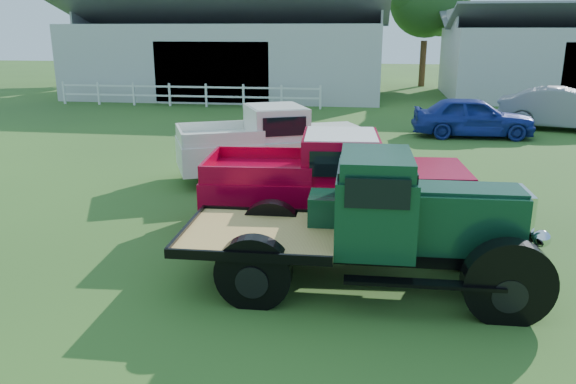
% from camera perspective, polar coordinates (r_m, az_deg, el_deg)
% --- Properties ---
extents(ground, '(120.00, 120.00, 0.00)m').
position_cam_1_polar(ground, '(9.61, -2.28, -7.96)').
color(ground, '#2B481F').
extents(shed_left, '(18.80, 10.20, 5.60)m').
position_cam_1_polar(shed_left, '(35.70, -5.61, 14.33)').
color(shed_left, '#B7B8B6').
rests_on(shed_left, ground).
extents(fence_rail, '(14.20, 0.16, 1.20)m').
position_cam_1_polar(fence_rail, '(30.38, -10.15, 9.68)').
color(fence_rail, white).
rests_on(fence_rail, ground).
extents(tree_a, '(6.30, 6.30, 10.50)m').
position_cam_1_polar(tree_a, '(46.05, -17.46, 17.16)').
color(tree_a, '#2B561D').
rests_on(tree_a, ground).
extents(tree_b, '(6.90, 6.90, 11.50)m').
position_cam_1_polar(tree_b, '(43.02, 1.11, 18.64)').
color(tree_b, '#2B561D').
rests_on(tree_b, ground).
extents(tree_c, '(5.40, 5.40, 9.00)m').
position_cam_1_polar(tree_c, '(41.74, 13.79, 16.56)').
color(tree_c, '#2B561D').
rests_on(tree_c, ground).
extents(vintage_flatbed, '(5.51, 2.31, 2.16)m').
position_cam_1_polar(vintage_flatbed, '(8.73, 8.02, -3.04)').
color(vintage_flatbed, '#0F3925').
rests_on(vintage_flatbed, ground).
extents(red_pickup, '(5.55, 2.47, 1.97)m').
position_cam_1_polar(red_pickup, '(11.39, 4.74, 1.17)').
color(red_pickup, '#A90123').
rests_on(red_pickup, ground).
extents(white_pickup, '(5.62, 4.00, 1.93)m').
position_cam_1_polar(white_pickup, '(15.26, -1.59, 4.99)').
color(white_pickup, silver).
rests_on(white_pickup, ground).
extents(misc_car_blue, '(4.49, 1.90, 1.51)m').
position_cam_1_polar(misc_car_blue, '(22.42, 18.27, 7.27)').
color(misc_car_blue, navy).
rests_on(misc_car_blue, ground).
extents(misc_car_grey, '(5.39, 3.18, 1.68)m').
position_cam_1_polar(misc_car_grey, '(25.33, 26.33, 7.54)').
color(misc_car_grey, slate).
rests_on(misc_car_grey, ground).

